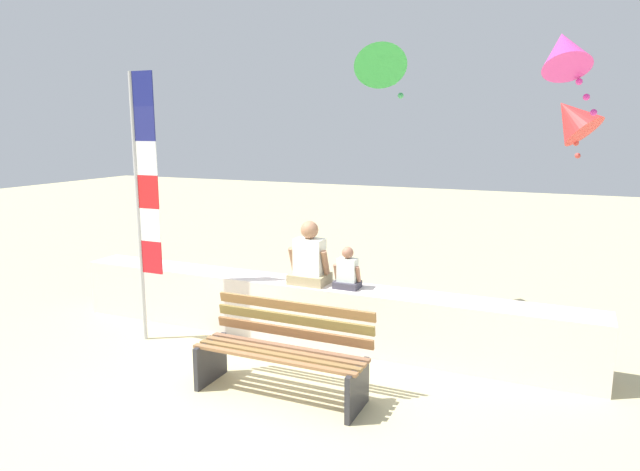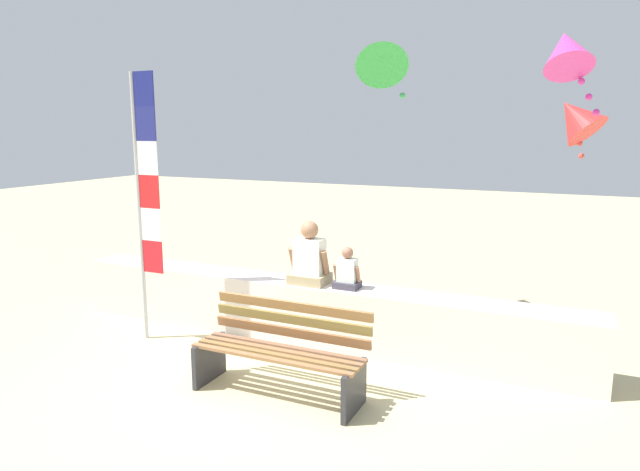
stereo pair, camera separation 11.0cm
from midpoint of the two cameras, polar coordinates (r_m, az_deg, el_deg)
The scene contains 9 objects.
ground_plane at distance 6.13m, azimuth -6.00°, elevation -14.52°, with size 40.00×40.00×0.00m, color #C7BB89.
seawall_ledge at distance 7.09m, azimuth -0.44°, elevation -7.65°, with size 6.67×0.52×0.74m, color silver.
park_bench at distance 5.76m, azimuth -3.34°, elevation -11.59°, with size 1.75×0.62×0.88m.
person_adult at distance 6.89m, azimuth -0.59°, elevation -2.40°, with size 0.50×0.37×0.77m.
person_child at distance 6.73m, azimuth 3.21°, elevation -3.68°, with size 0.33×0.24×0.50m.
flag_banner at distance 7.12m, azimuth -16.75°, elevation 4.37°, with size 0.34×0.05×3.25m.
kite_red at distance 8.75m, azimuth 24.58°, elevation 10.72°, with size 0.98×0.86×0.98m.
kite_magenta at distance 7.63m, azimuth 23.87°, elevation 16.60°, with size 0.81×0.90×1.13m.
kite_green at distance 8.08m, azimuth 6.56°, elevation 17.56°, with size 0.98×1.07×1.03m.
Camera 2 is at (2.93, -4.72, 2.60)m, focal length 31.96 mm.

